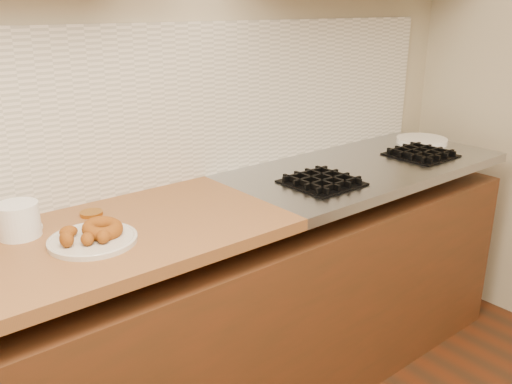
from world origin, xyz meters
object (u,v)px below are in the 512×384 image
Objects in this scene: ring_donut at (102,228)px; plate_stack at (422,140)px; donut_plate at (93,240)px; plastic_tub at (18,220)px.

plate_stack is (1.75, 0.10, -0.02)m from ring_donut.
ring_donut reaches higher than donut_plate.
plastic_tub is 1.93m from plate_stack.
ring_donut is at bearing 1.63° from donut_plate.
plastic_tub is 0.50× the size of plate_stack.
donut_plate is at bearing -50.45° from plastic_tub.
plastic_tub reaches higher than plate_stack.
ring_donut is (0.03, 0.00, 0.03)m from donut_plate.
plastic_tub is at bearing 129.55° from donut_plate.
donut_plate is 1.03× the size of plate_stack.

